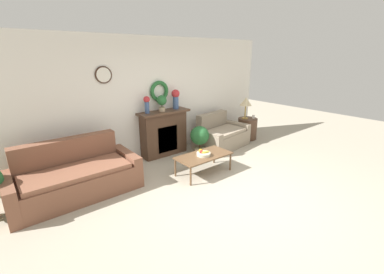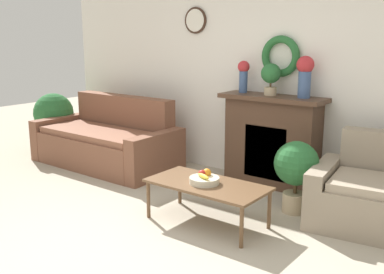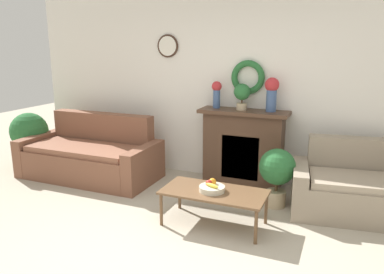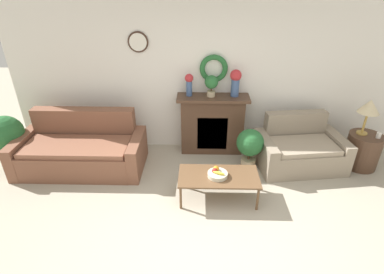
{
  "view_description": "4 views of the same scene",
  "coord_description": "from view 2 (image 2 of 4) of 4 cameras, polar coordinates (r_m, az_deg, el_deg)",
  "views": [
    {
      "loc": [
        -3.0,
        -2.47,
        2.32
      ],
      "look_at": [
        0.18,
        1.47,
        0.68
      ],
      "focal_mm": 24.0,
      "sensor_mm": 36.0,
      "label": 1
    },
    {
      "loc": [
        2.5,
        -2.16,
        1.75
      ],
      "look_at": [
        -0.23,
        1.39,
        0.73
      ],
      "focal_mm": 42.0,
      "sensor_mm": 36.0,
      "label": 2
    },
    {
      "loc": [
        1.43,
        -2.53,
        1.94
      ],
      "look_at": [
        -0.24,
        1.45,
        0.88
      ],
      "focal_mm": 35.0,
      "sensor_mm": 36.0,
      "label": 3
    },
    {
      "loc": [
        -0.11,
        -2.38,
        2.88
      ],
      "look_at": [
        -0.21,
        1.53,
        0.77
      ],
      "focal_mm": 28.0,
      "sensor_mm": 36.0,
      "label": 4
    }
  ],
  "objects": [
    {
      "name": "ground_plane",
      "position": [
        3.74,
        -10.57,
        -15.29
      ],
      "size": [
        16.0,
        16.0,
        0.0
      ],
      "primitive_type": "plane",
      "color": "#ADA38E"
    },
    {
      "name": "wall_back",
      "position": [
        5.44,
        10.25,
        8.49
      ],
      "size": [
        6.8,
        0.15,
        2.7
      ],
      "color": "white",
      "rests_on": "ground_plane"
    },
    {
      "name": "fireplace",
      "position": [
        5.33,
        10.09,
        -0.44
      ],
      "size": [
        1.23,
        0.41,
        1.07
      ],
      "color": "#4C3323",
      "rests_on": "ground_plane"
    },
    {
      "name": "couch_left",
      "position": [
        6.26,
        -10.69,
        -0.61
      ],
      "size": [
        2.06,
        0.97,
        0.92
      ],
      "rotation": [
        0.0,
        0.0,
        0.0
      ],
      "color": "brown",
      "rests_on": "ground_plane"
    },
    {
      "name": "coffee_table",
      "position": [
        4.23,
        1.94,
        -6.33
      ],
      "size": [
        1.14,
        0.56,
        0.39
      ],
      "color": "brown",
      "rests_on": "ground_plane"
    },
    {
      "name": "fruit_bowl",
      "position": [
        4.21,
        1.59,
        -5.35
      ],
      "size": [
        0.28,
        0.28,
        0.12
      ],
      "color": "beige",
      "rests_on": "coffee_table"
    },
    {
      "name": "vase_on_mantel_left",
      "position": [
        5.41,
        6.55,
        7.95
      ],
      "size": [
        0.14,
        0.14,
        0.38
      ],
      "color": "#3D5684",
      "rests_on": "fireplace"
    },
    {
      "name": "vase_on_mantel_right",
      "position": [
        5.05,
        14.15,
        7.83
      ],
      "size": [
        0.19,
        0.19,
        0.46
      ],
      "color": "#3D5684",
      "rests_on": "fireplace"
    },
    {
      "name": "potted_plant_on_mantel",
      "position": [
        5.21,
        9.98,
        7.66
      ],
      "size": [
        0.23,
        0.23,
        0.36
      ],
      "color": "tan",
      "rests_on": "fireplace"
    },
    {
      "name": "potted_plant_floor_by_couch",
      "position": [
        7.2,
        -17.16,
        2.8
      ],
      "size": [
        0.6,
        0.6,
        0.88
      ],
      "color": "tan",
      "rests_on": "ground_plane"
    },
    {
      "name": "potted_plant_floor_by_loveseat",
      "position": [
        4.57,
        13.09,
        -3.87
      ],
      "size": [
        0.44,
        0.44,
        0.73
      ],
      "color": "tan",
      "rests_on": "ground_plane"
    }
  ]
}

